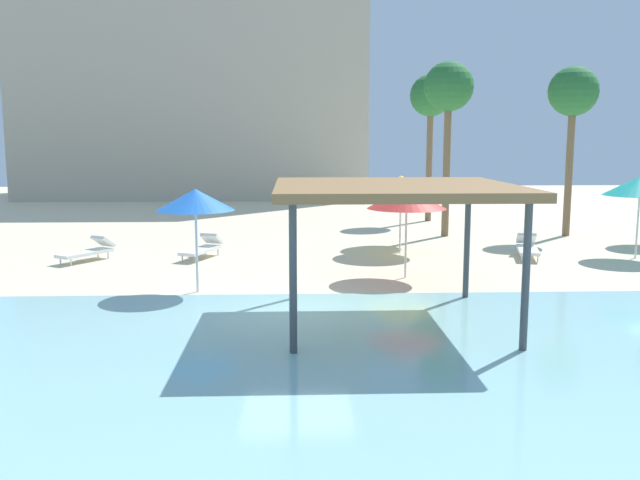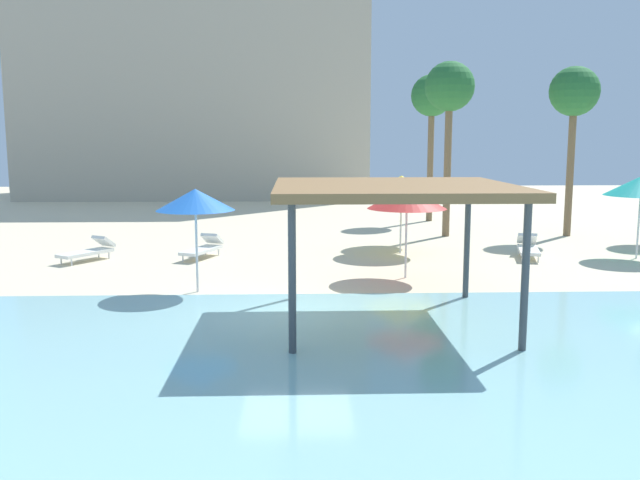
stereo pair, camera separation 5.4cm
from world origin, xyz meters
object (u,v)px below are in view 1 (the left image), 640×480
at_px(lounge_chair_0, 203,248).
at_px(lounge_chair_1, 89,250).
at_px(lounge_chair_2, 527,247).
at_px(beach_umbrella_teal_4, 640,186).
at_px(palm_tree_3, 431,99).
at_px(beach_umbrella_red_1, 407,198).
at_px(palm_tree_2, 449,91).
at_px(shade_pavilion, 394,192).
at_px(palm_tree_1, 573,96).
at_px(beach_umbrella_yellow_2, 401,186).
at_px(beach_umbrella_blue_3, 195,200).

xyz_separation_m(lounge_chair_0, lounge_chair_1, (-3.52, -0.40, 0.00)).
bearing_deg(lounge_chair_2, beach_umbrella_teal_4, 100.08).
bearing_deg(lounge_chair_2, lounge_chair_0, -77.59).
height_order(lounge_chair_2, palm_tree_3, palm_tree_3).
relative_size(beach_umbrella_red_1, palm_tree_3, 0.38).
bearing_deg(beach_umbrella_red_1, palm_tree_2, 70.18).
xyz_separation_m(beach_umbrella_teal_4, lounge_chair_0, (-13.92, 0.58, -2.00)).
xyz_separation_m(shade_pavilion, palm_tree_1, (8.71, 12.47, 2.70)).
height_order(lounge_chair_1, palm_tree_1, palm_tree_1).
bearing_deg(palm_tree_3, lounge_chair_2, -82.60).
relative_size(beach_umbrella_yellow_2, lounge_chair_2, 1.31).
xyz_separation_m(lounge_chair_2, palm_tree_1, (3.21, 4.83, 5.10)).
xyz_separation_m(beach_umbrella_blue_3, palm_tree_1, (13.18, 9.44, 3.11)).
relative_size(beach_umbrella_red_1, palm_tree_1, 0.38).
bearing_deg(beach_umbrella_teal_4, beach_umbrella_blue_3, -162.00).
xyz_separation_m(beach_umbrella_yellow_2, beach_umbrella_blue_3, (-5.97, -5.58, 0.06)).
xyz_separation_m(beach_umbrella_teal_4, palm_tree_3, (-4.73, 10.15, 3.24)).
bearing_deg(shade_pavilion, beach_umbrella_blue_3, 145.84).
bearing_deg(palm_tree_1, shade_pavilion, -124.92).
distance_m(beach_umbrella_red_1, beach_umbrella_teal_4, 8.41).
relative_size(beach_umbrella_teal_4, lounge_chair_0, 1.33).
distance_m(beach_umbrella_blue_3, lounge_chair_2, 11.16).
xyz_separation_m(beach_umbrella_blue_3, palm_tree_2, (8.37, 9.52, 3.28)).
relative_size(beach_umbrella_red_1, lounge_chair_1, 1.32).
distance_m(beach_umbrella_red_1, palm_tree_2, 9.12).
distance_m(lounge_chair_0, lounge_chair_2, 10.48).
relative_size(shade_pavilion, lounge_chair_2, 2.43).
distance_m(beach_umbrella_yellow_2, palm_tree_1, 8.77).
distance_m(beach_umbrella_yellow_2, beach_umbrella_teal_4, 7.54).
xyz_separation_m(lounge_chair_2, palm_tree_2, (-1.60, 4.91, 5.27)).
height_order(beach_umbrella_blue_3, beach_umbrella_teal_4, beach_umbrella_teal_4).
bearing_deg(shade_pavilion, lounge_chair_1, 138.28).
relative_size(beach_umbrella_red_1, beach_umbrella_blue_3, 0.97).
distance_m(shade_pavilion, lounge_chair_2, 9.72).
height_order(beach_umbrella_yellow_2, palm_tree_3, palm_tree_3).
xyz_separation_m(palm_tree_1, palm_tree_2, (-4.81, 0.08, 0.17)).
bearing_deg(palm_tree_1, lounge_chair_2, -123.60).
relative_size(lounge_chair_0, palm_tree_2, 0.29).
distance_m(beach_umbrella_red_1, beach_umbrella_blue_3, 5.71).
distance_m(lounge_chair_0, palm_tree_2, 11.29).
height_order(lounge_chair_0, palm_tree_1, palm_tree_1).
relative_size(palm_tree_2, palm_tree_3, 1.00).
bearing_deg(lounge_chair_2, lounge_chair_1, -75.49).
distance_m(shade_pavilion, beach_umbrella_blue_3, 5.42).
bearing_deg(beach_umbrella_yellow_2, palm_tree_3, 73.09).
relative_size(beach_umbrella_red_1, lounge_chair_2, 1.27).
bearing_deg(shade_pavilion, beach_umbrella_teal_4, 39.57).
distance_m(beach_umbrella_teal_4, lounge_chair_0, 14.08).
height_order(shade_pavilion, palm_tree_1, palm_tree_1).
bearing_deg(palm_tree_2, lounge_chair_2, -71.91).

